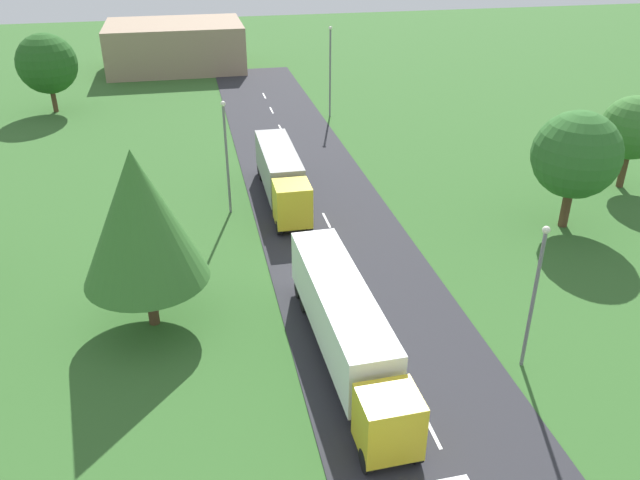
% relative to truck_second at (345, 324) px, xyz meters
% --- Properties ---
extents(road, '(10.00, 140.00, 0.06)m').
position_rel_truck_second_xyz_m(road, '(2.50, -6.55, -2.15)').
color(road, '#2B2B30').
rests_on(road, ground).
extents(truck_second, '(2.88, 14.60, 3.71)m').
position_rel_truck_second_xyz_m(truck_second, '(0.00, 0.00, 0.00)').
color(truck_second, yellow).
rests_on(truck_second, road).
extents(truck_third, '(2.56, 12.45, 3.61)m').
position_rel_truck_second_xyz_m(truck_third, '(-0.05, 19.79, -0.05)').
color(truck_third, yellow).
rests_on(truck_third, road).
extents(lamppost_second, '(0.36, 0.36, 7.65)m').
position_rel_truck_second_xyz_m(lamppost_second, '(8.48, -2.16, 2.11)').
color(lamppost_second, slate).
rests_on(lamppost_second, ground).
extents(lamppost_third, '(0.36, 0.36, 8.31)m').
position_rel_truck_second_xyz_m(lamppost_third, '(-4.09, 18.42, 2.45)').
color(lamppost_third, slate).
rests_on(lamppost_third, ground).
extents(lamppost_fourth, '(0.36, 0.36, 9.26)m').
position_rel_truck_second_xyz_m(lamppost_fourth, '(8.30, 40.09, 2.93)').
color(lamppost_fourth, slate).
rests_on(lamppost_fourth, ground).
extents(tree_birch, '(4.89, 4.89, 7.33)m').
position_rel_truck_second_xyz_m(tree_birch, '(26.91, 16.76, 2.67)').
color(tree_birch, '#513823').
rests_on(tree_birch, ground).
extents(tree_pine, '(6.46, 6.46, 9.95)m').
position_rel_truck_second_xyz_m(tree_pine, '(-9.34, 5.21, 4.19)').
color(tree_pine, '#513823').
rests_on(tree_pine, ground).
extents(tree_elm, '(6.24, 6.24, 8.31)m').
position_rel_truck_second_xyz_m(tree_elm, '(-20.51, 47.90, 2.99)').
color(tree_elm, '#513823').
rests_on(tree_elm, ground).
extents(tree_ash, '(5.91, 5.91, 8.26)m').
position_rel_truck_second_xyz_m(tree_ash, '(18.66, 11.32, 3.09)').
color(tree_ash, '#513823').
rests_on(tree_ash, ground).
extents(distant_building, '(17.83, 12.84, 6.02)m').
position_rel_truck_second_xyz_m(distant_building, '(-7.25, 65.99, 0.83)').
color(distant_building, '#9E846B').
rests_on(distant_building, ground).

